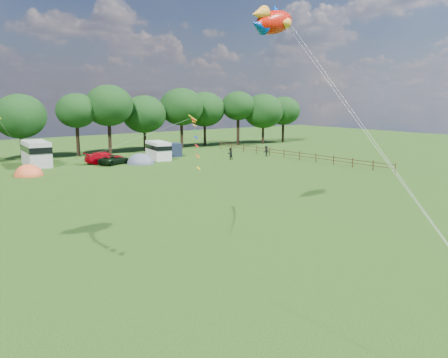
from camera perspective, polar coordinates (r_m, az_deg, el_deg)
ground_plane at (r=24.27m, az=11.77°, el=-11.91°), size 180.00×180.00×0.00m
tree_line at (r=73.22m, az=-19.49°, el=7.15°), size 102.98×10.98×10.27m
fence at (r=70.03m, az=7.74°, el=2.88°), size 0.12×33.12×1.20m
car_c at (r=66.53m, az=-13.45°, el=2.40°), size 5.19×2.56×1.50m
car_d at (r=65.34m, az=-12.43°, el=2.17°), size 4.82×3.52×1.20m
campervan_c at (r=66.74m, az=-20.67°, el=2.85°), size 3.37×6.57×3.09m
campervan_d at (r=69.25m, az=-7.52°, el=3.33°), size 3.04×5.34×2.47m
tent_orange at (r=59.02m, az=-21.41°, el=0.38°), size 3.16×3.46×2.47m
tent_greyblue at (r=65.32m, az=-9.50°, el=1.75°), size 3.54×3.87×2.63m
awning_navy at (r=72.33m, az=-6.24°, el=3.32°), size 3.54×3.14×1.88m
fish_kite at (r=33.24m, az=5.42°, el=17.48°), size 4.29×2.05×2.25m
streamer_kite_c at (r=30.20m, az=-3.36°, el=5.42°), size 3.18×5.04×2.82m
walker_a at (r=68.35m, az=0.70°, el=2.90°), size 0.80×0.49×1.64m
walker_b at (r=72.39m, az=4.84°, el=3.19°), size 0.98×0.48×1.51m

